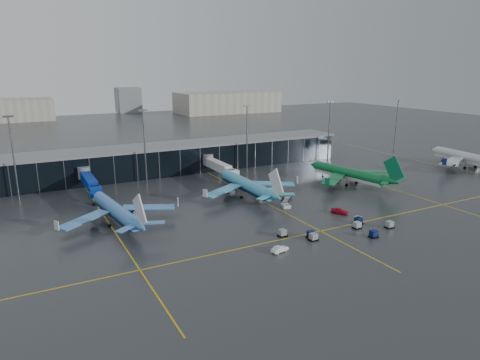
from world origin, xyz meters
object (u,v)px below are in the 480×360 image
airliner_arkefly (115,202)px  airliner_ba (468,152)px  baggage_carts (344,229)px  mobile_airstair (286,205)px  service_van_white (280,249)px  airliner_klm_near (246,178)px  airliner_aer_lingus (348,167)px  service_van_red (340,211)px

airliner_arkefly → airliner_ba: (139.19, -0.85, 0.81)m
baggage_carts → airliner_arkefly: bearing=146.3°
mobile_airstair → service_van_white: (-18.56, -25.37, -0.07)m
baggage_carts → mobile_airstair: bearing=94.7°
airliner_klm_near → service_van_white: size_ratio=8.96×
airliner_arkefly → airliner_aer_lingus: size_ratio=0.95×
baggage_carts → mobile_airstair: size_ratio=7.92×
airliner_aer_lingus → baggage_carts: airliner_aer_lingus is taller
airliner_aer_lingus → mobile_airstair: (-33.37, -11.62, -5.19)m
mobile_airstair → baggage_carts: bearing=-69.7°
mobile_airstair → airliner_klm_near: bearing=122.9°
airliner_klm_near → service_van_white: (-13.79, -40.65, -5.15)m
airliner_klm_near → airliner_arkefly: bearing=-171.8°
airliner_klm_near → airliner_ba: bearing=-3.8°
baggage_carts → mobile_airstair: (-1.87, 22.60, 0.01)m
airliner_arkefly → baggage_carts: (48.01, -32.01, -4.88)m
airliner_aer_lingus → airliner_arkefly: bearing=172.2°
baggage_carts → service_van_red: size_ratio=6.13×
service_van_red → service_van_white: (-28.45, -13.63, -0.11)m
airliner_ba → service_van_red: (-83.16, -20.31, -5.64)m
baggage_carts → service_van_white: 20.62m
airliner_ba → mobile_airstair: bearing=-167.9°
airliner_ba → service_van_white: (-111.61, -33.94, -5.74)m
service_van_red → service_van_white: 31.55m
airliner_klm_near → mobile_airstair: (4.77, -15.28, -5.08)m
airliner_klm_near → mobile_airstair: bearing=-72.5°
airliner_klm_near → airliner_aer_lingus: airliner_aer_lingus is taller
airliner_klm_near → service_van_red: size_ratio=8.02×
airliner_aer_lingus → service_van_red: bearing=-144.5°
airliner_ba → service_van_white: bearing=-156.3°
airliner_arkefly → service_van_white: 44.67m
airliner_arkefly → airliner_aer_lingus: (79.51, 2.21, 0.32)m
airliner_klm_near → service_van_red: 31.15m
airliner_klm_near → airliner_ba: airliner_ba is taller
airliner_klm_near → service_van_white: airliner_klm_near is taller
airliner_arkefly → airliner_klm_near: 41.79m
service_van_white → airliner_klm_near: bearing=-31.5°
airliner_arkefly → service_van_red: airliner_arkefly is taller
baggage_carts → airliner_aer_lingus: bearing=47.4°
airliner_arkefly → airliner_aer_lingus: bearing=-5.5°
service_van_red → mobile_airstair: bearing=99.2°
airliner_aer_lingus → service_van_red: (-23.48, -23.36, -5.15)m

